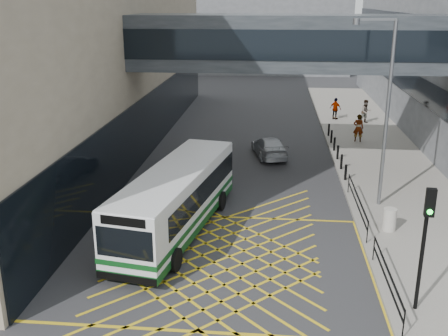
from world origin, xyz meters
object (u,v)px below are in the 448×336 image
(car_dark, at_px, (191,171))
(street_lamp, at_px, (384,103))
(car_white, at_px, (134,242))
(bus, at_px, (177,198))
(litter_bin, at_px, (389,219))
(pedestrian_a, at_px, (358,128))
(pedestrian_b, at_px, (366,112))
(pedestrian_c, at_px, (335,109))
(car_silver, at_px, (269,146))
(traffic_light, at_px, (426,232))

(car_dark, xyz_separation_m, street_lamp, (9.63, -2.89, 4.56))
(car_white, xyz_separation_m, car_dark, (0.82, 9.21, -0.00))
(bus, bearing_deg, litter_bin, 13.79)
(car_dark, distance_m, pedestrian_a, 13.96)
(pedestrian_b, bearing_deg, pedestrian_c, 132.09)
(car_dark, height_order, litter_bin, car_dark)
(car_silver, relative_size, pedestrian_b, 2.30)
(pedestrian_b, bearing_deg, traffic_light, -115.44)
(street_lamp, relative_size, pedestrian_b, 4.66)
(car_silver, xyz_separation_m, street_lamp, (5.31, -8.28, 4.52))
(pedestrian_b, xyz_separation_m, pedestrian_c, (-2.30, 1.22, -0.05))
(car_silver, relative_size, pedestrian_a, 2.24)
(car_silver, xyz_separation_m, pedestrian_c, (5.37, 10.91, 0.38))
(pedestrian_a, xyz_separation_m, pedestrian_b, (1.46, 5.92, -0.03))
(car_white, relative_size, litter_bin, 4.04)
(bus, bearing_deg, pedestrian_a, 67.50)
(bus, distance_m, car_silver, 12.59)
(litter_bin, distance_m, pedestrian_c, 22.27)
(street_lamp, height_order, litter_bin, street_lamp)
(car_white, distance_m, litter_bin, 11.01)
(car_white, bearing_deg, street_lamp, -137.85)
(street_lamp, bearing_deg, bus, -162.23)
(traffic_light, height_order, pedestrian_a, traffic_light)
(car_silver, height_order, litter_bin, car_silver)
(car_dark, distance_m, pedestrian_b, 19.27)
(car_white, distance_m, pedestrian_b, 27.46)
(car_dark, relative_size, pedestrian_b, 2.16)
(traffic_light, height_order, litter_bin, traffic_light)
(car_dark, relative_size, traffic_light, 0.96)
(litter_bin, bearing_deg, pedestrian_c, 90.05)
(car_dark, distance_m, pedestrian_c, 18.97)
(street_lamp, height_order, pedestrian_b, street_lamp)
(street_lamp, bearing_deg, car_silver, 118.64)
(car_dark, relative_size, street_lamp, 0.46)
(car_white, height_order, litter_bin, car_white)
(car_white, relative_size, pedestrian_c, 2.25)
(bus, distance_m, pedestrian_a, 18.66)
(litter_bin, relative_size, pedestrian_b, 0.53)
(car_silver, height_order, pedestrian_a, pedestrian_a)
(car_dark, distance_m, litter_bin, 11.39)
(traffic_light, bearing_deg, pedestrian_c, 94.64)
(traffic_light, distance_m, litter_bin, 6.69)
(car_dark, bearing_deg, street_lamp, 148.38)
(bus, relative_size, street_lamp, 1.19)
(car_dark, bearing_deg, litter_bin, 133.49)
(litter_bin, bearing_deg, car_silver, 115.36)
(traffic_light, height_order, pedestrian_c, traffic_light)
(street_lamp, distance_m, pedestrian_c, 19.63)
(traffic_light, xyz_separation_m, pedestrian_b, (2.65, 27.33, -1.83))
(litter_bin, bearing_deg, car_dark, 148.41)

